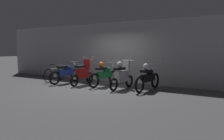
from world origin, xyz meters
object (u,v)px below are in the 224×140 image
Objects in this scene: motorbike_slot_0 at (66,73)px; motorbike_slot_4 at (148,77)px; motorbike_slot_2 at (104,74)px; motorbike_slot_3 at (122,75)px; motorbike_slot_1 at (83,73)px; bicycle at (55,74)px.

motorbike_slot_4 is (4.11, 0.25, 0.04)m from motorbike_slot_0.
motorbike_slot_2 is 1.15× the size of motorbike_slot_3.
motorbike_slot_0 is 1.01× the size of motorbike_slot_2.
motorbike_slot_3 reaches higher than motorbike_slot_4.
motorbike_slot_0 is 1.16× the size of motorbike_slot_1.
motorbike_slot_3 reaches higher than bicycle.
motorbike_slot_0 is at bearing -179.00° from motorbike_slot_1.
motorbike_slot_1 is at bearing 179.74° from motorbike_slot_3.
motorbike_slot_4 is at bearing 1.10° from bicycle.
motorbike_slot_4 is at bearing 4.38° from motorbike_slot_1.
motorbike_slot_2 is (2.06, 0.25, 0.04)m from motorbike_slot_0.
motorbike_slot_0 is 0.95m from bicycle.
motorbike_slot_2 is at bearing 166.93° from motorbike_slot_3.
motorbike_slot_4 is at bearing 0.20° from motorbike_slot_2.
motorbike_slot_0 is 2.07m from motorbike_slot_2.
motorbike_slot_4 is 5.04m from bicycle.
motorbike_slot_2 is 2.06m from motorbike_slot_4.
motorbike_slot_0 is at bearing -176.46° from motorbike_slot_4.
motorbike_slot_0 is 4.12m from motorbike_slot_4.
motorbike_slot_4 is (3.09, 0.24, 0.00)m from motorbike_slot_1.
motorbike_slot_3 reaches higher than motorbike_slot_2.
bicycle is (-4.01, 0.15, -0.20)m from motorbike_slot_3.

